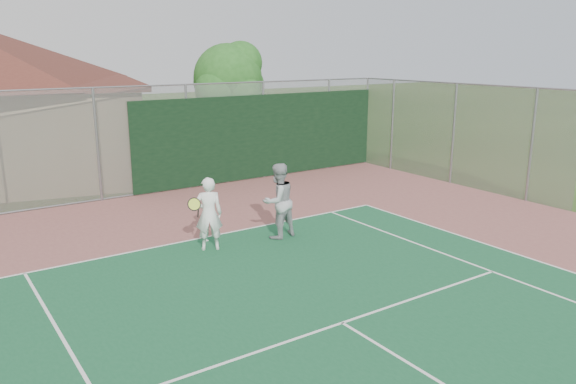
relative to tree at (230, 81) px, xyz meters
name	(u,v)px	position (x,y,z in m)	size (l,w,h in m)	color
back_fence	(191,140)	(-4.25, -5.05, -1.63)	(20.08, 0.11, 3.53)	gray
side_fence_right	(453,134)	(3.64, -9.53, -1.54)	(0.08, 9.00, 3.50)	gray
tree	(230,81)	(0.00, 0.00, 0.00)	(3.59, 3.40, 5.01)	#382214
player_white_front	(209,214)	(-6.58, -11.00, -2.42)	(1.06, 0.79, 1.74)	white
player_grey_back	(278,202)	(-4.75, -11.16, -2.35)	(1.01, 0.84, 1.88)	#A3A6A8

